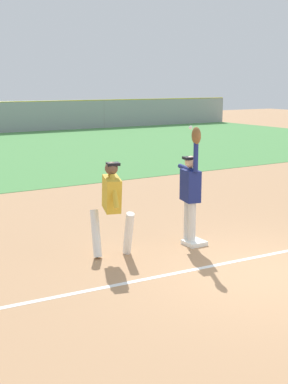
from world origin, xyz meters
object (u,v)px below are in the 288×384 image
(first_base, at_px, (194,243))
(fielder, at_px, (191,187))
(runner, at_px, (112,202))
(baseball, at_px, (191,128))
(parked_car_silver, at_px, (64,116))

(first_base, relative_size, fielder, 0.17)
(fielder, xyz_separation_m, runner, (-1.62, 0.15, -0.12))
(runner, xyz_separation_m, baseball, (1.81, 0.16, 1.22))
(runner, relative_size, parked_car_silver, 0.38)
(runner, relative_size, baseball, 23.24)
(first_base, relative_size, parked_car_silver, 0.08)
(runner, distance_m, baseball, 2.20)
(baseball, bearing_deg, runner, -174.94)
(first_base, height_order, baseball, baseball)
(fielder, bearing_deg, runner, 7.71)
(first_base, distance_m, fielder, 1.08)
(parked_car_silver, bearing_deg, runner, -108.89)
(baseball, bearing_deg, fielder, -122.69)
(first_base, height_order, parked_car_silver, parked_car_silver)
(first_base, xyz_separation_m, baseball, (0.16, 0.40, 2.18))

